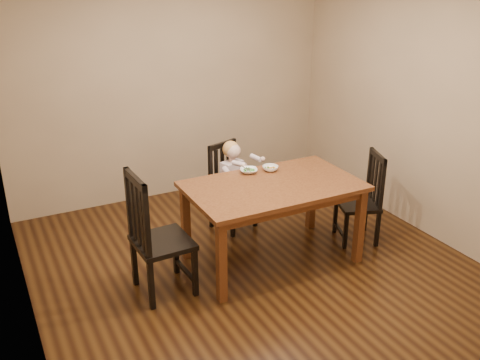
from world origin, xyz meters
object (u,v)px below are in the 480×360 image
chair_right (362,199)px  bowl_veg (270,168)px  dining_table (273,193)px  toddler (233,177)px  bowl_peas (249,171)px  chair_child (230,188)px  chair_left (156,237)px

chair_right → bowl_veg: (-0.89, 0.37, 0.37)m
dining_table → chair_right: bearing=-3.3°
toddler → bowl_peas: (-0.05, -0.44, 0.24)m
chair_right → bowl_veg: chair_right is taller
chair_child → toddler: 0.15m
chair_left → bowl_veg: bearing=102.0°
bowl_peas → chair_right: bearing=-20.8°
chair_left → bowl_peas: 1.21m
bowl_veg → chair_child: bearing=108.8°
bowl_peas → bowl_veg: bowl_veg is taller
toddler → bowl_veg: toddler is taller
toddler → bowl_veg: size_ratio=3.40×
chair_child → bowl_veg: size_ratio=6.02×
chair_left → bowl_veg: size_ratio=7.28×
chair_left → bowl_peas: size_ratio=6.78×
chair_right → toddler: bearing=70.6°
chair_left → bowl_veg: chair_left is taller
chair_right → toddler: 1.38m
chair_child → toddler: size_ratio=1.77×
chair_child → bowl_peas: size_ratio=5.61×
dining_table → chair_child: size_ratio=1.72×
chair_child → bowl_peas: (-0.03, -0.49, 0.38)m
chair_child → bowl_peas: 0.62m
chair_right → bowl_peas: 1.25m
chair_child → chair_right: size_ratio=0.99×
chair_left → toddler: bearing=123.4°
dining_table → chair_left: 1.19m
dining_table → bowl_peas: size_ratio=9.62×
chair_left → bowl_peas: chair_left is taller
dining_table → bowl_peas: bearing=100.4°
dining_table → chair_right: (1.05, -0.06, -0.26)m
dining_table → chair_left: bearing=-178.9°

